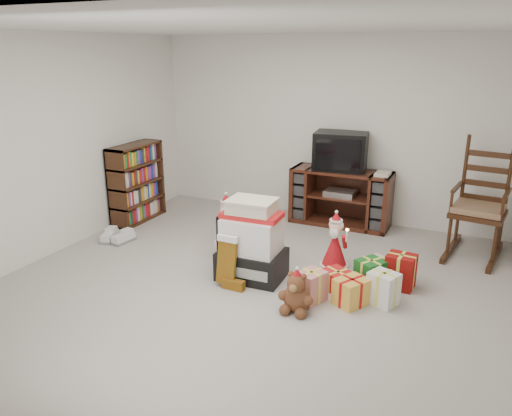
{
  "coord_description": "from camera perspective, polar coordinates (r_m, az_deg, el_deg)",
  "views": [
    {
      "loc": [
        1.99,
        -4.13,
        2.33
      ],
      "look_at": [
        -0.22,
        0.6,
        0.64
      ],
      "focal_mm": 35.0,
      "sensor_mm": 36.0,
      "label": 1
    }
  ],
  "objects": [
    {
      "name": "room",
      "position": [
        4.71,
        -0.7,
        4.67
      ],
      "size": [
        5.01,
        5.01,
        2.51
      ],
      "color": "#ACA69E",
      "rests_on": "ground"
    },
    {
      "name": "bookshelf",
      "position": [
        7.1,
        -13.47,
        2.65
      ],
      "size": [
        0.29,
        0.88,
        1.08
      ],
      "color": "#3E2110",
      "rests_on": "floor"
    },
    {
      "name": "red_suitcase",
      "position": [
        5.72,
        -2.26,
        -3.4
      ],
      "size": [
        0.4,
        0.25,
        0.58
      ],
      "rotation": [
        0.0,
        0.0,
        -0.15
      ],
      "color": "maroon",
      "rests_on": "floor"
    },
    {
      "name": "rocking_chair",
      "position": [
        6.32,
        24.01,
        -0.65
      ],
      "size": [
        0.69,
        1.01,
        1.42
      ],
      "rotation": [
        0.0,
        0.0,
        -0.13
      ],
      "color": "#3E2110",
      "rests_on": "floor"
    },
    {
      "name": "gift_cluster",
      "position": [
        5.09,
        11.86,
        -7.97
      ],
      "size": [
        0.8,
        1.17,
        0.28
      ],
      "color": "red",
      "rests_on": "floor"
    },
    {
      "name": "teddy_bear",
      "position": [
        4.65,
        4.7,
        -9.82
      ],
      "size": [
        0.26,
        0.23,
        0.39
      ],
      "color": "brown",
      "rests_on": "floor"
    },
    {
      "name": "crt_television",
      "position": [
        6.75,
        9.63,
        6.44
      ],
      "size": [
        0.74,
        0.58,
        0.5
      ],
      "rotation": [
        0.0,
        0.0,
        0.13
      ],
      "color": "black",
      "rests_on": "tv_stand"
    },
    {
      "name": "stocking",
      "position": [
        5.06,
        -3.37,
        -6.08
      ],
      "size": [
        0.26,
        0.11,
        0.55
      ],
      "primitive_type": null,
      "rotation": [
        0.0,
        0.0,
        -0.02
      ],
      "color": "#0C7111",
      "rests_on": "floor"
    },
    {
      "name": "mrs_claus_figurine",
      "position": [
        6.11,
        -3.38,
        -1.97
      ],
      "size": [
        0.32,
        0.3,
        0.65
      ],
      "color": "#A11117",
      "rests_on": "floor"
    },
    {
      "name": "sneaker_pair",
      "position": [
        6.5,
        -15.66,
        -3.25
      ],
      "size": [
        0.4,
        0.34,
        0.11
      ],
      "rotation": [
        0.0,
        0.0,
        0.12
      ],
      "color": "silver",
      "rests_on": "floor"
    },
    {
      "name": "santa_figurine",
      "position": [
        5.54,
        9.0,
        -4.36
      ],
      "size": [
        0.32,
        0.3,
        0.65
      ],
      "color": "#A11117",
      "rests_on": "floor"
    },
    {
      "name": "gift_pile",
      "position": [
        5.2,
        -0.48,
        -4.22
      ],
      "size": [
        0.69,
        0.52,
        0.84
      ],
      "rotation": [
        0.0,
        0.0,
        0.05
      ],
      "color": "black",
      "rests_on": "floor"
    },
    {
      "name": "tv_stand",
      "position": [
        6.87,
        9.63,
        1.2
      ],
      "size": [
        1.34,
        0.48,
        0.76
      ],
      "rotation": [
        0.0,
        0.0,
        -0.01
      ],
      "color": "#421E12",
      "rests_on": "floor"
    }
  ]
}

